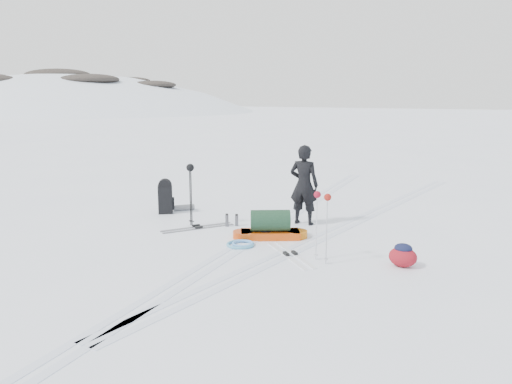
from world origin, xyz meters
TOP-DOWN VIEW (x-y plane):
  - ground at (0.00, 0.00)m, footprint 200.00×200.00m
  - ski_tracks at (0.61, 0.88)m, footprint 3.38×17.97m
  - skier at (0.45, 1.56)m, footprint 0.70×0.49m
  - pulk_sled at (0.30, 0.17)m, footprint 1.55×1.16m
  - expedition_rucksack at (-2.94, 0.93)m, footprint 0.63×0.94m
  - ski_poles_black at (-1.71, 0.20)m, footprint 0.19×0.18m
  - ski_poles_silver at (1.77, -0.75)m, footprint 0.37×0.26m
  - touring_skis_grey at (-1.47, 0.09)m, footprint 1.13×1.51m
  - touring_skis_white at (1.14, -0.67)m, footprint 1.43×1.30m
  - rope_coil at (0.05, -0.58)m, footprint 0.71×0.71m
  - small_daypack at (3.10, -0.31)m, footprint 0.60×0.56m
  - thermos_pair at (-0.89, 0.60)m, footprint 0.24×0.22m
  - stuff_sack at (0.21, 0.10)m, footprint 0.37×0.31m

SIDE VIEW (x-z plane):
  - ground at x=0.00m, z-range 0.00..0.00m
  - ski_tracks at x=0.61m, z-range 0.00..0.01m
  - touring_skis_grey at x=-1.47m, z-range -0.02..0.04m
  - touring_skis_white at x=1.14m, z-range -0.02..0.04m
  - rope_coil at x=0.05m, z-range 0.00..0.07m
  - stuff_sack at x=0.21m, z-range 0.00..0.20m
  - thermos_pair at x=-0.89m, z-range -0.01..0.28m
  - small_daypack at x=3.10m, z-range -0.01..0.41m
  - pulk_sled at x=0.30m, z-range -0.07..0.52m
  - expedition_rucksack at x=-2.94m, z-range -0.03..0.83m
  - skier at x=0.45m, z-range 0.00..1.82m
  - ski_poles_silver at x=1.77m, z-range 0.42..1.68m
  - ski_poles_black at x=-1.71m, z-range 0.45..1.86m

